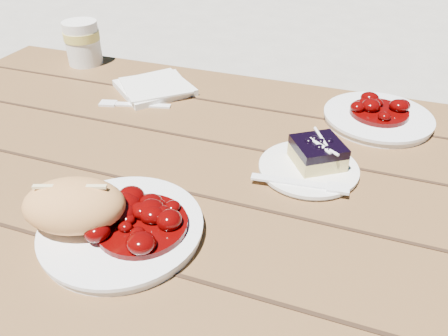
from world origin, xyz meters
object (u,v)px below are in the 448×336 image
(bread_roll, at_px, (74,205))
(picnic_table, at_px, (361,273))
(blueberry_cake, at_px, (318,152))
(second_plate, at_px, (378,118))
(second_cup, at_px, (83,43))
(dessert_plate, at_px, (308,169))
(main_plate, at_px, (122,229))

(bread_roll, bearing_deg, picnic_table, 28.78)
(blueberry_cake, distance_m, second_plate, 0.23)
(picnic_table, xyz_separation_m, second_cup, (-0.76, 0.34, 0.22))
(picnic_table, relative_size, dessert_plate, 12.36)
(picnic_table, bearing_deg, blueberry_cake, 152.11)
(second_cup, bearing_deg, main_plate, -51.58)
(bread_roll, distance_m, second_cup, 0.67)
(dessert_plate, xyz_separation_m, blueberry_cake, (0.01, 0.01, 0.03))
(main_plate, bearing_deg, second_cup, 128.42)
(picnic_table, xyz_separation_m, main_plate, (-0.34, -0.20, 0.17))
(main_plate, bearing_deg, blueberry_cake, 48.18)
(bread_roll, relative_size, second_cup, 1.27)
(dessert_plate, distance_m, second_plate, 0.24)
(main_plate, xyz_separation_m, second_plate, (0.32, 0.46, 0.00))
(picnic_table, xyz_separation_m, blueberry_cake, (-0.11, 0.06, 0.19))
(bread_roll, xyz_separation_m, dessert_plate, (0.27, 0.26, -0.05))
(dessert_plate, bearing_deg, blueberry_cake, 56.31)
(picnic_table, relative_size, second_cup, 18.45)
(bread_roll, bearing_deg, second_plate, 52.33)
(picnic_table, height_order, second_plate, second_plate)
(main_plate, relative_size, blueberry_cake, 2.08)
(bread_roll, bearing_deg, dessert_plate, 43.58)
(dessert_plate, relative_size, second_cup, 1.49)
(blueberry_cake, bearing_deg, second_cup, 122.45)
(bread_roll, distance_m, blueberry_cake, 0.39)
(dessert_plate, distance_m, blueberry_cake, 0.03)
(dessert_plate, height_order, second_cup, second_cup)
(main_plate, distance_m, second_cup, 0.68)
(blueberry_cake, bearing_deg, picnic_table, -62.17)
(bread_roll, relative_size, blueberry_cake, 1.29)
(picnic_table, distance_m, main_plate, 0.43)
(picnic_table, bearing_deg, second_plate, 94.74)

